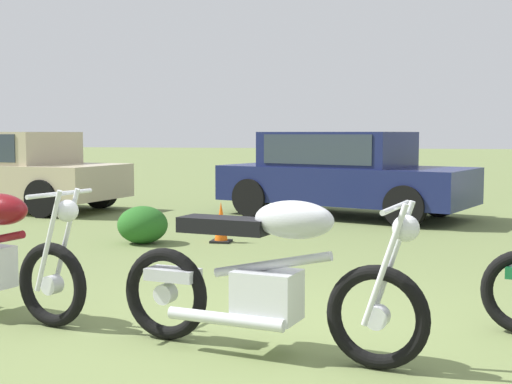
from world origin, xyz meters
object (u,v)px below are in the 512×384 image
at_px(traffic_cone, 221,224).
at_px(motorcycle_silver, 268,278).
at_px(car_navy, 342,169).
at_px(shrub_low, 143,225).

bearing_deg(traffic_cone, motorcycle_silver, -71.77).
distance_m(motorcycle_silver, car_navy, 7.59).
relative_size(shrub_low, traffic_cone, 1.22).
bearing_deg(motorcycle_silver, shrub_low, 133.10).
bearing_deg(car_navy, motorcycle_silver, -67.97).
relative_size(car_navy, traffic_cone, 8.51).
distance_m(shrub_low, traffic_cone, 1.00).
bearing_deg(car_navy, traffic_cone, -91.02).
distance_m(motorcycle_silver, shrub_low, 4.75).
height_order(motorcycle_silver, car_navy, car_navy).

